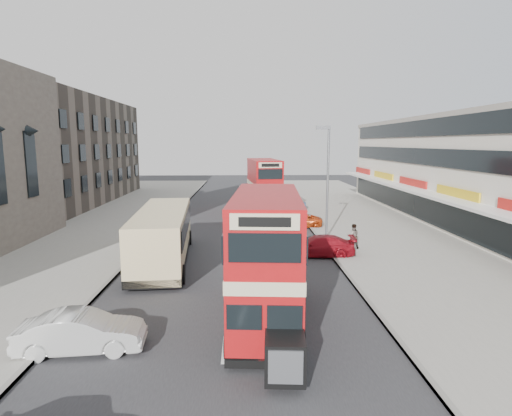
% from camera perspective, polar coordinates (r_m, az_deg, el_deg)
% --- Properties ---
extents(ground, '(160.00, 160.00, 0.00)m').
position_cam_1_polar(ground, '(13.41, -4.70, -22.48)').
color(ground, '#28282B').
rests_on(ground, ground).
extents(road_surface, '(12.00, 90.00, 0.01)m').
position_cam_1_polar(road_surface, '(32.20, -2.84, -3.65)').
color(road_surface, '#28282B').
rests_on(road_surface, ground).
extents(pavement_right, '(12.00, 90.00, 0.15)m').
position_cam_1_polar(pavement_right, '(34.11, 17.79, -3.24)').
color(pavement_right, gray).
rests_on(pavement_right, ground).
extents(pavement_left, '(12.00, 90.00, 0.15)m').
position_cam_1_polar(pavement_left, '(34.59, -23.17, -3.37)').
color(pavement_left, gray).
rests_on(pavement_left, ground).
extents(kerb_left, '(0.20, 90.00, 0.16)m').
position_cam_1_polar(kerb_left, '(32.89, -13.54, -3.50)').
color(kerb_left, gray).
rests_on(kerb_left, ground).
extents(kerb_right, '(0.20, 90.00, 0.16)m').
position_cam_1_polar(kerb_right, '(32.63, 7.95, -3.43)').
color(kerb_right, gray).
rests_on(kerb_right, ground).
extents(brick_terrace, '(14.00, 28.00, 12.00)m').
position_cam_1_polar(brick_terrace, '(54.40, -26.50, 6.91)').
color(brick_terrace, '#66594C').
rests_on(brick_terrace, ground).
extents(commercial_row, '(9.90, 46.20, 9.30)m').
position_cam_1_polar(commercial_row, '(38.65, 28.33, 4.43)').
color(commercial_row, beige).
rests_on(commercial_row, ground).
extents(street_lamp, '(1.00, 0.20, 8.12)m').
position_cam_1_polar(street_lamp, '(30.09, 9.57, 4.57)').
color(street_lamp, slate).
rests_on(street_lamp, ground).
extents(bus_main, '(2.97, 9.03, 4.90)m').
position_cam_1_polar(bus_main, '(16.22, 1.44, -6.84)').
color(bus_main, black).
rests_on(bus_main, ground).
extents(bus_second, '(3.40, 9.40, 5.14)m').
position_cam_1_polar(bus_second, '(42.27, 1.11, 3.06)').
color(bus_second, black).
rests_on(bus_second, ground).
extents(coach, '(3.64, 11.02, 2.87)m').
position_cam_1_polar(coach, '(25.25, -12.49, -3.42)').
color(coach, black).
rests_on(coach, ground).
extents(car_left_front, '(4.26, 1.82, 1.36)m').
position_cam_1_polar(car_left_front, '(15.81, -22.59, -15.28)').
color(car_left_front, beige).
rests_on(car_left_front, ground).
extents(car_right_a, '(4.64, 2.23, 1.30)m').
position_cam_1_polar(car_right_a, '(26.35, 8.44, -5.11)').
color(car_right_a, maroon).
rests_on(car_right_a, ground).
extents(car_right_b, '(4.03, 2.00, 1.10)m').
position_cam_1_polar(car_right_b, '(35.12, 5.73, -1.72)').
color(car_right_b, '#C84214').
rests_on(car_right_b, ground).
extents(car_right_c, '(3.58, 1.50, 1.21)m').
position_cam_1_polar(car_right_c, '(43.65, 4.49, 0.44)').
color(car_right_c, '#5C8CB8').
rests_on(car_right_c, ground).
extents(pedestrian_near, '(0.62, 0.43, 1.64)m').
position_cam_1_polar(pedestrian_near, '(28.03, 13.03, -3.73)').
color(pedestrian_near, gray).
rests_on(pedestrian_near, pavement_right).
extents(cyclist, '(0.93, 2.01, 2.24)m').
position_cam_1_polar(cyclist, '(33.62, 4.10, -1.83)').
color(cyclist, gray).
rests_on(cyclist, ground).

